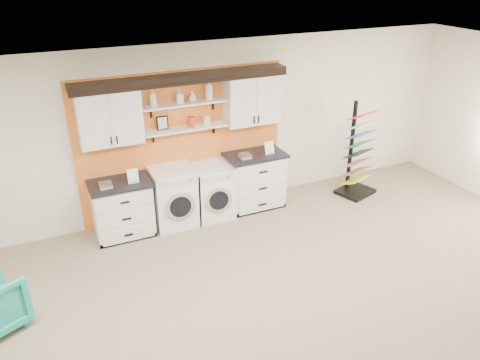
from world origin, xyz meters
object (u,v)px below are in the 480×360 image
base_cabinet_right (255,180)px  washer (174,196)px  sample_rack (357,166)px  base_cabinet_left (122,208)px  dryer (211,191)px

base_cabinet_right → washer: (-1.44, -0.00, -0.01)m
base_cabinet_right → sample_rack: bearing=-9.9°
base_cabinet_left → dryer: (1.46, -0.00, -0.00)m
base_cabinet_left → washer: (0.82, -0.00, 0.03)m
base_cabinet_left → sample_rack: sample_rack is taller
base_cabinet_left → dryer: base_cabinet_left is taller
base_cabinet_left → washer: 0.82m
washer → dryer: bearing=0.0°
base_cabinet_right → dryer: bearing=-179.8°
dryer → sample_rack: sample_rack is taller
base_cabinet_left → dryer: 1.46m
dryer → sample_rack: (2.68, -0.33, 0.09)m
washer → dryer: size_ratio=1.07×
base_cabinet_left → base_cabinet_right: bearing=-0.0°
base_cabinet_right → washer: base_cabinet_right is taller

